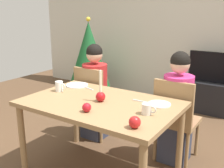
{
  "coord_description": "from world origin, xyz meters",
  "views": [
    {
      "loc": [
        1.36,
        -1.88,
        1.57
      ],
      "look_at": [
        0.0,
        0.2,
        0.87
      ],
      "focal_mm": 43.29,
      "sensor_mm": 36.0,
      "label": 1
    }
  ],
  "objects_px": {
    "plate_right": "(159,104)",
    "mug_right": "(147,109)",
    "chair_right": "(175,116)",
    "apple_near_candle": "(87,107)",
    "chair_left": "(94,98)",
    "tv_stand": "(212,97)",
    "person_left_child": "(95,93)",
    "candle_centerpiece": "(100,95)",
    "mug_left": "(59,86)",
    "apple_by_left_plate": "(135,122)",
    "christmas_tree": "(89,56)",
    "tv": "(215,68)",
    "plate_left": "(77,85)",
    "person_right_child": "(177,110)",
    "dining_table": "(100,110)"
  },
  "relations": [
    {
      "from": "tv_stand",
      "to": "christmas_tree",
      "type": "bearing_deg",
      "value": -169.83
    },
    {
      "from": "tv",
      "to": "plate_left",
      "type": "relative_size",
      "value": 3.26
    },
    {
      "from": "mug_right",
      "to": "mug_left",
      "type": "bearing_deg",
      "value": 175.75
    },
    {
      "from": "christmas_tree",
      "to": "apple_near_candle",
      "type": "distance_m",
      "value": 2.75
    },
    {
      "from": "tv_stand",
      "to": "person_right_child",
      "type": "bearing_deg",
      "value": -89.49
    },
    {
      "from": "person_left_child",
      "to": "tv",
      "type": "height_order",
      "value": "person_left_child"
    },
    {
      "from": "christmas_tree",
      "to": "mug_right",
      "type": "bearing_deg",
      "value": -42.97
    },
    {
      "from": "plate_left",
      "to": "person_right_child",
      "type": "bearing_deg",
      "value": 18.68
    },
    {
      "from": "chair_left",
      "to": "christmas_tree",
      "type": "relative_size",
      "value": 0.63
    },
    {
      "from": "chair_left",
      "to": "chair_right",
      "type": "distance_m",
      "value": 1.04
    },
    {
      "from": "dining_table",
      "to": "apple_by_left_plate",
      "type": "distance_m",
      "value": 0.63
    },
    {
      "from": "chair_left",
      "to": "tv_stand",
      "type": "height_order",
      "value": "chair_left"
    },
    {
      "from": "person_right_child",
      "to": "tv_stand",
      "type": "relative_size",
      "value": 1.83
    },
    {
      "from": "plate_right",
      "to": "mug_right",
      "type": "height_order",
      "value": "mug_right"
    },
    {
      "from": "mug_right",
      "to": "apple_near_candle",
      "type": "bearing_deg",
      "value": -153.01
    },
    {
      "from": "chair_left",
      "to": "christmas_tree",
      "type": "bearing_deg",
      "value": 129.45
    },
    {
      "from": "tv",
      "to": "apple_by_left_plate",
      "type": "distance_m",
      "value": 2.62
    },
    {
      "from": "dining_table",
      "to": "apple_by_left_plate",
      "type": "bearing_deg",
      "value": -31.24
    },
    {
      "from": "apple_near_candle",
      "to": "candle_centerpiece",
      "type": "bearing_deg",
      "value": 101.72
    },
    {
      "from": "chair_right",
      "to": "apple_near_candle",
      "type": "distance_m",
      "value": 1.02
    },
    {
      "from": "chair_right",
      "to": "dining_table",
      "type": "bearing_deg",
      "value": -129.71
    },
    {
      "from": "plate_right",
      "to": "mug_right",
      "type": "xyz_separation_m",
      "value": [
        0.01,
        -0.26,
        0.04
      ]
    },
    {
      "from": "chair_left",
      "to": "apple_by_left_plate",
      "type": "relative_size",
      "value": 10.25
    },
    {
      "from": "candle_centerpiece",
      "to": "apple_by_left_plate",
      "type": "bearing_deg",
      "value": -31.86
    },
    {
      "from": "candle_centerpiece",
      "to": "person_right_child",
      "type": "bearing_deg",
      "value": 51.21
    },
    {
      "from": "person_left_child",
      "to": "candle_centerpiece",
      "type": "distance_m",
      "value": 0.86
    },
    {
      "from": "christmas_tree",
      "to": "candle_centerpiece",
      "type": "bearing_deg",
      "value": -49.86
    },
    {
      "from": "chair_left",
      "to": "person_left_child",
      "type": "xyz_separation_m",
      "value": [
        0.0,
        0.03,
        0.06
      ]
    },
    {
      "from": "person_left_child",
      "to": "candle_centerpiece",
      "type": "relative_size",
      "value": 4.02
    },
    {
      "from": "person_right_child",
      "to": "dining_table",
      "type": "bearing_deg",
      "value": -128.26
    },
    {
      "from": "tv_stand",
      "to": "mug_left",
      "type": "height_order",
      "value": "mug_left"
    },
    {
      "from": "chair_right",
      "to": "tv_stand",
      "type": "bearing_deg",
      "value": 90.5
    },
    {
      "from": "person_left_child",
      "to": "candle_centerpiece",
      "type": "height_order",
      "value": "person_left_child"
    },
    {
      "from": "tv_stand",
      "to": "apple_by_left_plate",
      "type": "relative_size",
      "value": 7.29
    },
    {
      "from": "chair_right",
      "to": "mug_left",
      "type": "height_order",
      "value": "chair_right"
    },
    {
      "from": "plate_right",
      "to": "tv_stand",
      "type": "bearing_deg",
      "value": 89.85
    },
    {
      "from": "plate_left",
      "to": "apple_near_candle",
      "type": "xyz_separation_m",
      "value": [
        0.57,
        -0.56,
        0.03
      ]
    },
    {
      "from": "chair_left",
      "to": "apple_near_candle",
      "type": "relative_size",
      "value": 11.85
    },
    {
      "from": "plate_left",
      "to": "plate_right",
      "type": "bearing_deg",
      "value": -4.3
    },
    {
      "from": "mug_left",
      "to": "tv",
      "type": "bearing_deg",
      "value": 65.7
    },
    {
      "from": "chair_right",
      "to": "apple_by_left_plate",
      "type": "height_order",
      "value": "chair_right"
    },
    {
      "from": "candle_centerpiece",
      "to": "plate_right",
      "type": "height_order",
      "value": "candle_centerpiece"
    },
    {
      "from": "tv",
      "to": "christmas_tree",
      "type": "xyz_separation_m",
      "value": [
        -2.11,
        -0.38,
        0.03
      ]
    },
    {
      "from": "tv_stand",
      "to": "mug_right",
      "type": "height_order",
      "value": "mug_right"
    },
    {
      "from": "plate_right",
      "to": "apple_near_candle",
      "type": "bearing_deg",
      "value": -131.87
    },
    {
      "from": "dining_table",
      "to": "person_right_child",
      "type": "height_order",
      "value": "person_right_child"
    },
    {
      "from": "mug_right",
      "to": "apple_near_candle",
      "type": "xyz_separation_m",
      "value": [
        -0.44,
        -0.22,
        -0.01
      ]
    },
    {
      "from": "chair_right",
      "to": "apple_near_candle",
      "type": "bearing_deg",
      "value": -117.38
    },
    {
      "from": "mug_right",
      "to": "person_left_child",
      "type": "bearing_deg",
      "value": 146.43
    },
    {
      "from": "tv_stand",
      "to": "candle_centerpiece",
      "type": "height_order",
      "value": "candle_centerpiece"
    }
  ]
}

